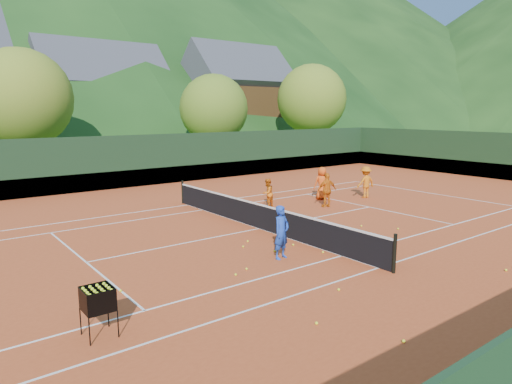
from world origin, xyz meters
TOP-DOWN VIEW (x-y plane):
  - ground at (0.00, 0.00)m, footprint 400.00×400.00m
  - clay_court at (0.00, 0.00)m, footprint 40.00×24.00m
  - mountain_far_right at (90.00, 150.00)m, footprint 260.00×260.00m
  - coach at (-1.62, -3.17)m, footprint 0.66×0.50m
  - student_a at (2.62, 2.79)m, footprint 0.77×0.68m
  - student_b at (4.86, 1.22)m, footprint 0.99×0.61m
  - student_c at (6.00, 2.67)m, footprint 0.93×0.77m
  - student_d at (8.07, 1.63)m, footprint 1.12×0.75m
  - tennis_ball_0 at (4.01, -3.26)m, footprint 0.07×0.07m
  - tennis_ball_1 at (3.26, -2.15)m, footprint 0.07×0.07m
  - tennis_ball_2 at (2.15, -3.36)m, footprint 0.07×0.07m
  - tennis_ball_3 at (1.95, -1.94)m, footprint 0.07×0.07m
  - tennis_ball_5 at (-3.56, -3.55)m, footprint 0.07×0.07m
  - tennis_ball_6 at (-3.06, -3.37)m, footprint 0.07×0.07m
  - tennis_ball_7 at (-0.48, -2.43)m, footprint 0.07×0.07m
  - tennis_ball_8 at (-1.91, -1.60)m, footprint 0.07×0.07m
  - tennis_ball_9 at (-1.42, -1.19)m, footprint 0.07×0.07m
  - tennis_ball_10 at (-3.85, -6.90)m, footprint 0.07×0.07m
  - tennis_ball_11 at (-6.43, -2.76)m, footprint 0.07×0.07m
  - tennis_ball_13 at (-1.40, -2.59)m, footprint 0.07×0.07m
  - tennis_ball_15 at (-3.06, -8.44)m, footprint 0.07×0.07m
  - tennis_ball_17 at (2.58, -7.79)m, footprint 0.07×0.07m
  - tennis_ball_19 at (-0.28, -3.58)m, footprint 0.07×0.07m
  - tennis_ball_21 at (-2.14, -5.94)m, footprint 0.07×0.07m
  - court_lines at (0.00, 0.00)m, footprint 23.83×11.03m
  - tennis_net at (0.00, 0.00)m, footprint 0.10×12.07m
  - perimeter_fence at (0.00, 0.00)m, footprint 40.40×24.24m
  - ball_hopper at (-7.57, -4.65)m, footprint 0.57×0.57m
  - chalet_mid at (6.00, 34.00)m, footprint 12.65×8.82m
  - chalet_right at (20.00, 30.00)m, footprint 11.50×8.82m
  - tree_b at (-4.00, 20.00)m, footprint 6.40×6.40m
  - tree_c at (10.00, 19.00)m, footprint 5.60×5.60m
  - tree_d at (22.00, 20.00)m, footprint 6.80×6.80m

SIDE VIEW (x-z plane):
  - ground at x=0.00m, z-range 0.00..0.00m
  - clay_court at x=0.00m, z-range 0.00..0.02m
  - court_lines at x=0.00m, z-range 0.02..0.03m
  - tennis_ball_0 at x=4.01m, z-range 0.02..0.09m
  - tennis_ball_1 at x=3.26m, z-range 0.02..0.09m
  - tennis_ball_2 at x=2.15m, z-range 0.02..0.09m
  - tennis_ball_3 at x=1.95m, z-range 0.02..0.09m
  - tennis_ball_5 at x=-3.56m, z-range 0.02..0.09m
  - tennis_ball_6 at x=-3.06m, z-range 0.02..0.09m
  - tennis_ball_7 at x=-0.48m, z-range 0.02..0.09m
  - tennis_ball_8 at x=-1.91m, z-range 0.02..0.09m
  - tennis_ball_9 at x=-1.42m, z-range 0.02..0.09m
  - tennis_ball_10 at x=-3.85m, z-range 0.02..0.09m
  - tennis_ball_11 at x=-6.43m, z-range 0.02..0.09m
  - tennis_ball_13 at x=-1.40m, z-range 0.02..0.09m
  - tennis_ball_15 at x=-3.06m, z-range 0.02..0.09m
  - tennis_ball_17 at x=2.58m, z-range 0.02..0.09m
  - tennis_ball_19 at x=-0.28m, z-range 0.02..0.09m
  - tennis_ball_21 at x=-2.14m, z-range 0.02..0.09m
  - tennis_net at x=0.00m, z-range -0.03..1.07m
  - student_a at x=2.62m, z-range 0.02..1.35m
  - ball_hopper at x=-7.57m, z-range 0.27..1.27m
  - student_b at x=4.86m, z-range 0.02..1.60m
  - student_d at x=8.07m, z-range 0.02..1.62m
  - coach at x=-1.62m, z-range 0.02..1.63m
  - student_c at x=6.00m, z-range 0.02..1.65m
  - perimeter_fence at x=0.00m, z-range -0.23..2.77m
  - tree_c at x=10.00m, z-range 0.87..8.22m
  - chalet_mid at x=6.00m, z-range -0.74..10.72m
  - tree_b at x=-4.00m, z-range 0.99..9.39m
  - chalet_right at x=20.00m, z-range -0.70..11.21m
  - tree_d at x=22.00m, z-range 1.06..9.98m
  - mountain_far_right at x=90.00m, z-range 0.00..95.00m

